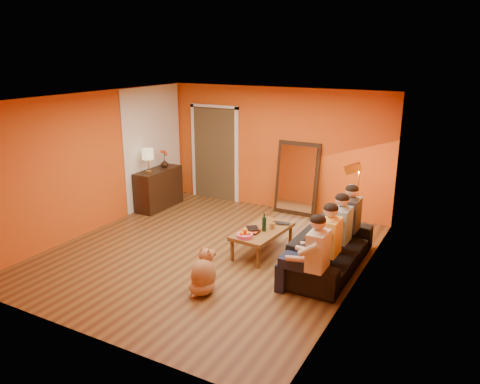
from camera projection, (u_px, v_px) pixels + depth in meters
The scene contains 27 objects.
room_shell at pixel (218, 174), 7.92m from camera, with size 5.00×5.50×2.60m.
white_accent at pixel (153, 146), 10.21m from camera, with size 0.02×1.90×2.58m, color white.
doorway_recess at pixel (218, 153), 10.75m from camera, with size 1.06×0.30×2.10m, color #3F2D19.
door_jamb_left at pixel (194, 151), 10.91m from camera, with size 0.08×0.06×2.20m, color white.
door_jamb_right at pixel (237, 157), 10.39m from camera, with size 0.08×0.06×2.20m, color white.
door_header at pixel (214, 107), 10.33m from camera, with size 1.22×0.06×0.08m, color white.
mirror_frame at pixel (297, 178), 9.73m from camera, with size 0.92×0.06×1.52m, color black.
mirror_glass at pixel (296, 179), 9.69m from camera, with size 0.78×0.02×1.36m, color white.
sideboard at pixel (159, 188), 10.19m from camera, with size 0.44×1.18×0.85m, color black.
table_lamp at pixel (148, 161), 9.74m from camera, with size 0.24×0.24×0.51m, color beige, non-canonical shape.
sofa at pixel (330, 249), 7.35m from camera, with size 0.84×2.16×0.63m, color black.
coffee_table at pixel (262, 241), 7.93m from camera, with size 0.62×1.22×0.42m, color brown, non-canonical shape.
floor_lamp at pixel (357, 206), 8.12m from camera, with size 0.30×0.24×1.44m, color gold, non-canonical shape.
dog at pixel (204, 272), 6.59m from camera, with size 0.35×0.54×0.64m, color #AB784D, non-canonical shape.
person_far_left at pixel (318, 257), 6.36m from camera, with size 0.70×0.44×1.22m, color beige, non-canonical shape.
person_mid_left at pixel (330, 243), 6.83m from camera, with size 0.70×0.44×1.22m, color #E8BC4D, non-canonical shape.
person_mid_right at pixel (341, 231), 7.29m from camera, with size 0.70×0.44×1.22m, color #83A9CA, non-canonical shape.
person_far_right at pixel (351, 220), 7.75m from camera, with size 0.70×0.44×1.22m, color #2D2E32, non-canonical shape.
fruit_bowl at pixel (245, 233), 7.52m from camera, with size 0.26×0.26×0.16m, color #E14F7E, non-canonical shape.
wine_bottle at pixel (264, 222), 7.76m from camera, with size 0.07×0.07×0.31m, color black.
tumbler at pixel (272, 226), 7.90m from camera, with size 0.11×0.11×0.10m, color #B27F3F.
laptop at pixel (281, 224), 8.08m from camera, with size 0.31×0.20×0.02m, color black.
book_lower at pixel (248, 231), 7.78m from camera, with size 0.17×0.23×0.02m, color black.
book_mid at pixel (248, 230), 7.78m from camera, with size 0.19×0.25×0.02m, color red.
book_upper at pixel (247, 229), 7.76m from camera, with size 0.18×0.24×0.02m, color black.
vase at pixel (165, 163), 10.25m from camera, with size 0.17×0.17×0.18m, color black.
flowers at pixel (164, 153), 10.18m from camera, with size 0.17×0.17×0.39m, color red, non-canonical shape.
Camera 1 is at (3.98, -6.19, 3.31)m, focal length 35.00 mm.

